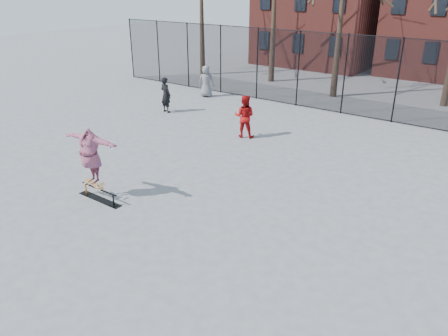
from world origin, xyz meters
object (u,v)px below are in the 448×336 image
Objects in this scene: skate_rail at (100,195)px; skateboard at (94,185)px; bystander_black at (166,95)px; skater at (91,158)px; bystander_red at (244,116)px; bystander_grey at (206,81)px.

skate_rail is 2.26× the size of skateboard.
skate_rail is 10.07m from bystander_black.
skate_rail is 1.22m from skater.
skate_rail is at bearing 66.60° from bystander_red.
bystander_red is at bearing 177.78° from bystander_black.
bystander_black is 0.98× the size of bystander_red.
skater is at bearing 127.16° from bystander_black.
bystander_black is at bearing 121.55° from skate_rail.
skater is 9.95m from bystander_black.
skateboard reaches higher than skate_rail.
bystander_red reaches higher than skateboard.
bystander_grey is at bearing 108.49° from skater.
bystander_grey is (-5.47, 12.41, 0.48)m from skateboard.
bystander_red is (0.44, 7.71, 0.49)m from skateboard.
bystander_red reaches higher than bystander_grey.
skater reaches higher than skateboard.
bystander_black is (-5.05, 8.56, 0.47)m from skateboard.
bystander_black reaches higher than skateboard.
bystander_black is (-5.05, 8.56, -0.44)m from skater.
skater is 7.73m from bystander_red.
bystander_black is (0.42, -3.86, -0.01)m from bystander_grey.
skater is (-0.20, 0.00, 1.20)m from skate_rail.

